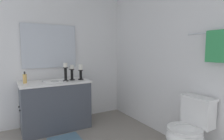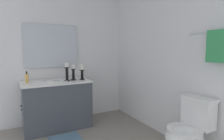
{
  "view_description": "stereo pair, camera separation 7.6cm",
  "coord_description": "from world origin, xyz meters",
  "px_view_note": "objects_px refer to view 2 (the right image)",
  "views": [
    {
      "loc": [
        1.83,
        -0.92,
        1.29
      ],
      "look_at": [
        -0.27,
        0.3,
        1.03
      ],
      "focal_mm": 29.33,
      "sensor_mm": 36.0,
      "label": 1
    },
    {
      "loc": [
        1.87,
        -0.85,
        1.29
      ],
      "look_at": [
        -0.27,
        0.3,
        1.03
      ],
      "focal_mm": 29.33,
      "sensor_mm": 36.0,
      "label": 2
    }
  ],
  "objects_px": {
    "mirror": "(52,46)",
    "toilet": "(188,132)",
    "candle_holder_mid": "(67,71)",
    "sink_basin": "(56,83)",
    "towel_near_vanity": "(219,46)",
    "towel_bar": "(221,31)",
    "candle_holder_short": "(73,72)",
    "vanity_cabinet": "(57,104)",
    "soap_bottle": "(27,78)",
    "candle_holder_tall": "(82,72)"
  },
  "relations": [
    {
      "from": "soap_bottle",
      "to": "toilet",
      "type": "height_order",
      "value": "soap_bottle"
    },
    {
      "from": "soap_bottle",
      "to": "towel_near_vanity",
      "type": "bearing_deg",
      "value": 42.53
    },
    {
      "from": "mirror",
      "to": "toilet",
      "type": "distance_m",
      "value": 2.48
    },
    {
      "from": "candle_holder_short",
      "to": "candle_holder_mid",
      "type": "bearing_deg",
      "value": -67.56
    },
    {
      "from": "towel_bar",
      "to": "towel_near_vanity",
      "type": "relative_size",
      "value": 2.28
    },
    {
      "from": "towel_near_vanity",
      "to": "sink_basin",
      "type": "bearing_deg",
      "value": -144.88
    },
    {
      "from": "candle_holder_tall",
      "to": "soap_bottle",
      "type": "relative_size",
      "value": 1.45
    },
    {
      "from": "candle_holder_mid",
      "to": "sink_basin",
      "type": "bearing_deg",
      "value": -116.23
    },
    {
      "from": "candle_holder_mid",
      "to": "candle_holder_tall",
      "type": "bearing_deg",
      "value": 93.05
    },
    {
      "from": "sink_basin",
      "to": "mirror",
      "type": "height_order",
      "value": "mirror"
    },
    {
      "from": "mirror",
      "to": "toilet",
      "type": "relative_size",
      "value": 1.21
    },
    {
      "from": "candle_holder_short",
      "to": "candle_holder_tall",
      "type": "bearing_deg",
      "value": 75.68
    },
    {
      "from": "candle_holder_mid",
      "to": "soap_bottle",
      "type": "bearing_deg",
      "value": -101.17
    },
    {
      "from": "sink_basin",
      "to": "candle_holder_mid",
      "type": "xyz_separation_m",
      "value": [
        0.08,
        0.16,
        0.2
      ]
    },
    {
      "from": "sink_basin",
      "to": "towel_bar",
      "type": "height_order",
      "value": "towel_bar"
    },
    {
      "from": "sink_basin",
      "to": "candle_holder_mid",
      "type": "relative_size",
      "value": 1.35
    },
    {
      "from": "candle_holder_short",
      "to": "soap_bottle",
      "type": "xyz_separation_m",
      "value": [
        -0.07,
        -0.72,
        -0.06
      ]
    },
    {
      "from": "vanity_cabinet",
      "to": "soap_bottle",
      "type": "height_order",
      "value": "soap_bottle"
    },
    {
      "from": "vanity_cabinet",
      "to": "candle_holder_tall",
      "type": "relative_size",
      "value": 4.15
    },
    {
      "from": "mirror",
      "to": "soap_bottle",
      "type": "height_order",
      "value": "mirror"
    },
    {
      "from": "sink_basin",
      "to": "mirror",
      "type": "distance_m",
      "value": 0.67
    },
    {
      "from": "candle_holder_mid",
      "to": "toilet",
      "type": "relative_size",
      "value": 0.4
    },
    {
      "from": "mirror",
      "to": "towel_bar",
      "type": "xyz_separation_m",
      "value": [
        2.15,
        1.34,
        0.13
      ]
    },
    {
      "from": "candle_holder_short",
      "to": "towel_bar",
      "type": "distance_m",
      "value": 2.2
    },
    {
      "from": "candle_holder_tall",
      "to": "candle_holder_mid",
      "type": "relative_size",
      "value": 0.88
    },
    {
      "from": "soap_bottle",
      "to": "sink_basin",
      "type": "bearing_deg",
      "value": 84.79
    },
    {
      "from": "candle_holder_tall",
      "to": "candle_holder_short",
      "type": "xyz_separation_m",
      "value": [
        -0.04,
        -0.14,
        -0.0
      ]
    },
    {
      "from": "sink_basin",
      "to": "candle_holder_short",
      "type": "xyz_separation_m",
      "value": [
        0.03,
        0.28,
        0.17
      ]
    },
    {
      "from": "towel_bar",
      "to": "soap_bottle",
      "type": "bearing_deg",
      "value": -137.17
    },
    {
      "from": "sink_basin",
      "to": "towel_bar",
      "type": "xyz_separation_m",
      "value": [
        1.87,
        1.33,
        0.74
      ]
    },
    {
      "from": "soap_bottle",
      "to": "vanity_cabinet",
      "type": "bearing_deg",
      "value": 84.78
    },
    {
      "from": "mirror",
      "to": "candle_holder_tall",
      "type": "height_order",
      "value": "mirror"
    },
    {
      "from": "sink_basin",
      "to": "candle_holder_short",
      "type": "bearing_deg",
      "value": 84.44
    },
    {
      "from": "mirror",
      "to": "candle_holder_mid",
      "type": "xyz_separation_m",
      "value": [
        0.36,
        0.16,
        -0.41
      ]
    },
    {
      "from": "vanity_cabinet",
      "to": "candle_holder_mid",
      "type": "relative_size",
      "value": 3.64
    },
    {
      "from": "candle_holder_short",
      "to": "towel_bar",
      "type": "height_order",
      "value": "towel_bar"
    },
    {
      "from": "sink_basin",
      "to": "toilet",
      "type": "bearing_deg",
      "value": 33.18
    },
    {
      "from": "soap_bottle",
      "to": "candle_holder_tall",
      "type": "bearing_deg",
      "value": 83.14
    },
    {
      "from": "candle_holder_short",
      "to": "candle_holder_mid",
      "type": "relative_size",
      "value": 0.86
    },
    {
      "from": "soap_bottle",
      "to": "toilet",
      "type": "relative_size",
      "value": 0.24
    },
    {
      "from": "soap_bottle",
      "to": "mirror",
      "type": "bearing_deg",
      "value": 118.84
    },
    {
      "from": "soap_bottle",
      "to": "towel_bar",
      "type": "height_order",
      "value": "towel_bar"
    },
    {
      "from": "sink_basin",
      "to": "soap_bottle",
      "type": "xyz_separation_m",
      "value": [
        -0.04,
        -0.44,
        0.11
      ]
    },
    {
      "from": "candle_holder_tall",
      "to": "toilet",
      "type": "height_order",
      "value": "candle_holder_tall"
    },
    {
      "from": "vanity_cabinet",
      "to": "candle_holder_mid",
      "type": "distance_m",
      "value": 0.58
    },
    {
      "from": "soap_bottle",
      "to": "toilet",
      "type": "bearing_deg",
      "value": 41.66
    },
    {
      "from": "vanity_cabinet",
      "to": "sink_basin",
      "type": "height_order",
      "value": "sink_basin"
    },
    {
      "from": "candle_holder_short",
      "to": "soap_bottle",
      "type": "bearing_deg",
      "value": -95.35
    },
    {
      "from": "sink_basin",
      "to": "towel_near_vanity",
      "type": "bearing_deg",
      "value": 35.12
    },
    {
      "from": "mirror",
      "to": "candle_holder_tall",
      "type": "relative_size",
      "value": 3.47
    }
  ]
}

